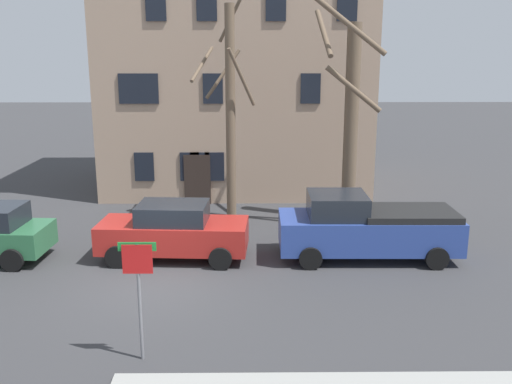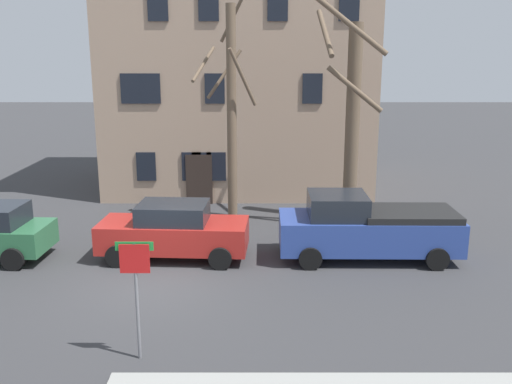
# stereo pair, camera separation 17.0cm
# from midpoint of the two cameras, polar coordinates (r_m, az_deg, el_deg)

# --- Properties ---
(ground_plane) EXTENTS (120.00, 120.00, 0.00)m
(ground_plane) POSITION_cam_midpoint_polar(r_m,az_deg,el_deg) (15.71, -10.71, -9.45)
(ground_plane) COLOR #38383A
(building_main) EXTENTS (12.14, 8.54, 11.30)m
(building_main) POSITION_cam_midpoint_polar(r_m,az_deg,el_deg) (26.94, -2.14, 12.94)
(building_main) COLOR tan
(building_main) RESTS_ON ground_plane
(tree_bare_near) EXTENTS (2.46, 2.24, 9.36)m
(tree_bare_near) POSITION_cam_midpoint_polar(r_m,az_deg,el_deg) (20.18, -2.89, 8.41)
(tree_bare_near) COLOR brown
(tree_bare_near) RESTS_ON ground_plane
(tree_bare_mid) EXTENTS (2.55, 2.77, 8.14)m
(tree_bare_mid) POSITION_cam_midpoint_polar(r_m,az_deg,el_deg) (20.81, 9.30, 7.65)
(tree_bare_mid) COLOR brown
(tree_bare_mid) RESTS_ON ground_plane
(car_red_sedan) EXTENTS (4.61, 2.19, 1.75)m
(car_red_sedan) POSITION_cam_midpoint_polar(r_m,az_deg,el_deg) (17.40, -8.67, -3.96)
(car_red_sedan) COLOR #AD231E
(car_red_sedan) RESTS_ON ground_plane
(pickup_truck_blue) EXTENTS (5.47, 2.24, 2.04)m
(pickup_truck_blue) POSITION_cam_midpoint_polar(r_m,az_deg,el_deg) (17.54, 10.91, -3.53)
(pickup_truck_blue) COLOR #2D4799
(pickup_truck_blue) RESTS_ON ground_plane
(street_sign_pole) EXTENTS (0.76, 0.07, 2.54)m
(street_sign_pole) POSITION_cam_midpoint_polar(r_m,az_deg,el_deg) (11.59, -12.29, -8.58)
(street_sign_pole) COLOR slate
(street_sign_pole) RESTS_ON ground_plane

